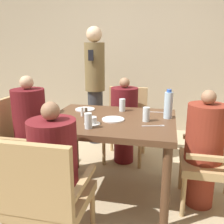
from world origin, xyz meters
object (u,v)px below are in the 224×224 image
object	(u,v)px
diner_in_right_chair	(204,149)
diner_in_far_chair	(124,120)
diner_in_left_chair	(31,131)
glass_tall_far	(88,121)
diner_in_near_chair	(55,175)
standing_host	(95,83)
teacup_with_saucer	(92,121)
chair_right_side	(220,156)
plate_main_left	(50,126)
chair_left_side	(19,139)
water_bottle	(168,105)
plate_main_right	(113,119)
glass_tall_near	(146,114)
glass_tall_mid	(122,105)
chair_near_corner	(46,195)
plate_dessert_center	(85,109)
chair_far_side	(126,121)

from	to	relation	value
diner_in_right_chair	diner_in_far_chair	bearing A→B (deg)	138.97
diner_in_left_chair	glass_tall_far	world-z (taller)	diner_in_left_chair
diner_in_far_chair	diner_in_near_chair	size ratio (longest dim) A/B	0.99
diner_in_far_chair	standing_host	bearing A→B (deg)	133.09
diner_in_far_chair	teacup_with_saucer	world-z (taller)	diner_in_far_chair
chair_right_side	standing_host	world-z (taller)	standing_host
plate_main_left	chair_left_side	bearing A→B (deg)	146.93
diner_in_left_chair	water_bottle	size ratio (longest dim) A/B	4.21
plate_main_right	water_bottle	xyz separation A→B (m)	(0.47, 0.17, 0.12)
chair_right_side	teacup_with_saucer	distance (m)	1.14
chair_left_side	standing_host	size ratio (longest dim) A/B	0.54
diner_in_left_chair	diner_in_near_chair	world-z (taller)	diner_in_left_chair
glass_tall_near	plate_main_left	bearing A→B (deg)	-156.57
diner_in_left_chair	teacup_with_saucer	bearing A→B (deg)	-15.65
diner_in_left_chair	glass_tall_far	distance (m)	0.81
glass_tall_mid	diner_in_far_chair	bearing A→B (deg)	96.91
diner_in_near_chair	water_bottle	xyz separation A→B (m)	(0.73, 0.84, 0.34)
chair_right_side	plate_main_left	distance (m)	1.46
teacup_with_saucer	diner_in_left_chair	bearing A→B (deg)	164.35
plate_main_right	diner_in_left_chair	bearing A→B (deg)	177.32
diner_in_right_chair	diner_in_near_chair	bearing A→B (deg)	-145.80
diner_in_far_chair	glass_tall_mid	bearing A→B (deg)	-83.09
standing_host	chair_near_corner	bearing A→B (deg)	-82.16
diner_in_far_chair	plate_main_left	xyz separation A→B (m)	(-0.44, -1.06, 0.23)
diner_in_far_chair	plate_main_left	distance (m)	1.17
diner_in_far_chair	glass_tall_far	bearing A→B (deg)	-96.35
diner_in_right_chair	plate_main_left	size ratio (longest dim) A/B	5.24
diner_in_left_chair	glass_tall_near	size ratio (longest dim) A/B	8.92
diner_in_right_chair	teacup_with_saucer	size ratio (longest dim) A/B	7.65
diner_in_near_chair	standing_host	size ratio (longest dim) A/B	0.64
glass_tall_near	glass_tall_far	distance (m)	0.52
plate_main_left	water_bottle	world-z (taller)	water_bottle
diner_in_far_chair	plate_dessert_center	bearing A→B (deg)	-125.72
standing_host	plate_dessert_center	distance (m)	1.05
diner_in_left_chair	chair_far_side	distance (m)	1.19
chair_far_side	plate_main_left	distance (m)	1.30
diner_in_left_chair	glass_tall_mid	world-z (taller)	diner_in_left_chair
diner_in_right_chair	plate_dessert_center	bearing A→B (deg)	167.63
diner_in_near_chair	glass_tall_mid	distance (m)	1.08
diner_in_right_chair	teacup_with_saucer	bearing A→B (deg)	-168.14
chair_right_side	teacup_with_saucer	size ratio (longest dim) A/B	6.46
chair_far_side	diner_in_far_chair	size ratio (longest dim) A/B	0.85
diner_in_left_chair	diner_in_far_chair	size ratio (longest dim) A/B	1.08
chair_right_side	standing_host	distance (m)	2.00
chair_near_corner	glass_tall_far	distance (m)	0.65
chair_far_side	plate_main_right	xyz separation A→B (m)	(0.03, -0.89, 0.28)
diner_in_far_chair	plate_main_right	bearing A→B (deg)	-87.74
glass_tall_far	plate_dessert_center	bearing A→B (deg)	111.18
glass_tall_near	glass_tall_mid	distance (m)	0.41
standing_host	teacup_with_saucer	bearing A→B (deg)	-74.58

